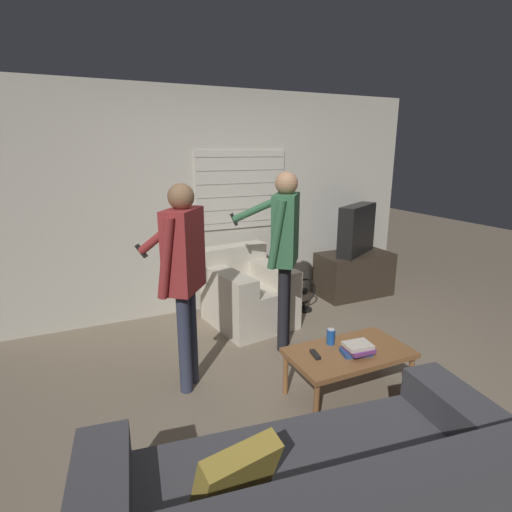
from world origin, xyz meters
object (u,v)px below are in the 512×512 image
tv (357,230)px  book_stack (358,349)px  coffee_table (349,355)px  armchair_beige (247,293)px  spare_remote (315,354)px  person_right_standing (284,240)px  floor_fan (304,295)px  soda_can (331,337)px  person_left_standing (183,265)px

tv → book_stack: bearing=22.3°
coffee_table → book_stack: 0.12m
book_stack → tv: bearing=52.8°
armchair_beige → spare_remote: armchair_beige is taller
spare_remote → armchair_beige: bearing=96.1°
person_right_standing → book_stack: bearing=-137.9°
armchair_beige → floor_fan: bearing=173.1°
coffee_table → spare_remote: size_ratio=6.95×
tv → floor_fan: size_ratio=1.91×
person_right_standing → floor_fan: 1.31m
person_right_standing → soda_can: 1.00m
floor_fan → spare_remote: bearing=-118.6°
coffee_table → tv: bearing=51.3°
armchair_beige → book_stack: (0.18, -1.69, 0.10)m
armchair_beige → soda_can: (0.10, -1.46, 0.11)m
person_left_standing → person_right_standing: (1.02, 0.29, 0.04)m
person_right_standing → spare_remote: person_right_standing is taller
person_right_standing → tv: bearing=-22.9°
tv → floor_fan: (-0.88, -0.21, -0.69)m
tv → floor_fan: tv is taller
book_stack → soda_can: (-0.08, 0.23, 0.01)m
coffee_table → floor_fan: 1.75m
soda_can → floor_fan: 1.64m
person_left_standing → spare_remote: bearing=-89.2°
soda_can → coffee_table: bearing=-66.5°
book_stack → soda_can: soda_can is taller
coffee_table → spare_remote: (-0.28, 0.04, 0.05)m
person_right_standing → floor_fan: (0.67, 0.70, -0.88)m
tv → spare_remote: tv is taller
person_right_standing → spare_remote: (-0.20, -0.90, -0.68)m
armchair_beige → person_left_standing: person_left_standing is taller
armchair_beige → floor_fan: size_ratio=2.43×
person_left_standing → floor_fan: person_left_standing is taller
coffee_table → armchair_beige: bearing=95.8°
tv → spare_remote: 2.56m
coffee_table → person_right_standing: person_right_standing is taller
coffee_table → soda_can: soda_can is taller
coffee_table → floor_fan: bearing=70.2°
book_stack → floor_fan: book_stack is taller
coffee_table → person_right_standing: size_ratio=0.55×
armchair_beige → person_left_standing: 1.52m
tv → person_right_standing: bearing=-0.1°
book_stack → floor_fan: size_ratio=0.60×
person_right_standing → spare_remote: size_ratio=12.56×
armchair_beige → book_stack: 1.70m
person_left_standing → soda_can: bearing=-78.2°
tv → person_left_standing: (-2.58, -1.20, 0.15)m
armchair_beige → tv: size_ratio=1.28×
spare_remote → floor_fan: size_ratio=0.34×
person_right_standing → person_left_standing: bearing=142.5°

